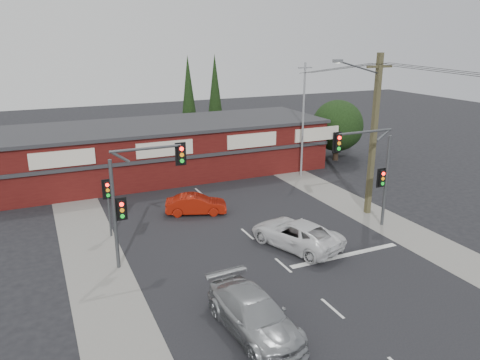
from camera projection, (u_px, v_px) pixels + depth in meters
name	position (u px, v px, depth m)	size (l,w,h in m)	color
ground	(272.00, 256.00, 24.24)	(120.00, 120.00, 0.00)	black
road_strip	(234.00, 222.00, 28.60)	(14.00, 70.00, 0.01)	black
verge_left	(90.00, 247.00, 25.27)	(3.00, 70.00, 0.02)	gray
verge_right	(348.00, 203.00, 31.92)	(3.00, 70.00, 0.02)	gray
stop_line	(345.00, 255.00, 24.29)	(6.50, 0.35, 0.01)	silver
white_suv	(296.00, 234.00, 25.16)	(2.43, 5.26, 1.46)	silver
silver_suv	(254.00, 315.00, 17.80)	(2.13, 5.25, 1.52)	#9B9EA0
red_sedan	(196.00, 204.00, 29.84)	(1.34, 3.85, 1.27)	#981809
lane_dashes	(220.00, 210.00, 30.58)	(0.12, 52.16, 0.01)	silver
shop_building	(164.00, 149.00, 38.03)	(27.30, 8.40, 4.22)	#430E0D
tree_cluster	(336.00, 128.00, 42.59)	(5.90, 5.10, 5.50)	#2D2116
conifer_near	(189.00, 95.00, 44.91)	(1.80, 1.80, 9.25)	#2D2116
conifer_far	(215.00, 91.00, 48.03)	(1.80, 1.80, 9.25)	#2D2116
traffic_mast_left	(135.00, 189.00, 22.31)	(3.77, 0.27, 5.97)	#47494C
traffic_mast_right	(372.00, 164.00, 26.63)	(3.96, 0.27, 5.97)	#47494C
pedestal_signal	(108.00, 196.00, 25.95)	(0.55, 0.27, 3.38)	#47494C
utility_pole	(372.00, 131.00, 28.52)	(4.38, 0.59, 10.00)	brown
steel_pole	(303.00, 118.00, 36.83)	(1.20, 0.16, 9.00)	gray
power_lines	(454.00, 76.00, 22.73)	(2.01, 29.00, 1.22)	black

